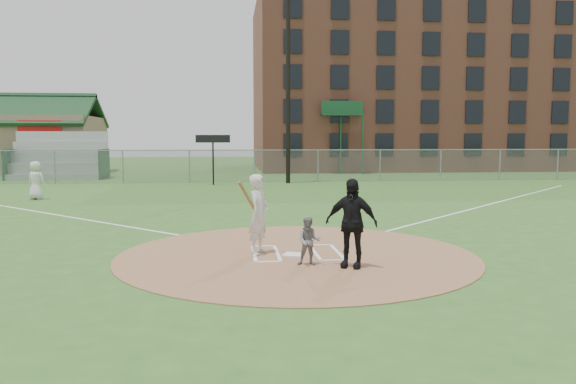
{
  "coord_description": "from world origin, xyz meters",
  "views": [
    {
      "loc": [
        -1.57,
        -12.91,
        2.75
      ],
      "look_at": [
        0.0,
        2.0,
        1.3
      ],
      "focal_mm": 35.0,
      "sensor_mm": 36.0,
      "label": 1
    }
  ],
  "objects": [
    {
      "name": "clubhouse",
      "position": [
        -18.0,
        32.99,
        2.39
      ],
      "size": [
        12.2,
        8.71,
        6.23
      ],
      "color": "gray",
      "rests_on": "ground"
    },
    {
      "name": "catcher",
      "position": [
        0.12,
        -1.15,
        0.54
      ],
      "size": [
        0.57,
        0.48,
        1.05
      ],
      "primitive_type": "imported",
      "rotation": [
        0.0,
        0.0,
        -0.18
      ],
      "color": "gray",
      "rests_on": "dirt_circle"
    },
    {
      "name": "dirt_circle",
      "position": [
        0.0,
        0.0,
        0.01
      ],
      "size": [
        8.4,
        8.4,
        0.02
      ],
      "primitive_type": "cylinder",
      "color": "#996B48",
      "rests_on": "ground"
    },
    {
      "name": "light_pole",
      "position": [
        2.0,
        21.0,
        6.61
      ],
      "size": [
        1.2,
        0.3,
        12.22
      ],
      "color": "black",
      "rests_on": "ground"
    },
    {
      "name": "batter_at_plate",
      "position": [
        -0.88,
        0.17,
        0.97
      ],
      "size": [
        0.87,
        1.06,
        1.88
      ],
      "color": "silver",
      "rests_on": "dirt_circle"
    },
    {
      "name": "brick_warehouse",
      "position": [
        16.0,
        37.96,
        7.5
      ],
      "size": [
        30.0,
        17.17,
        15.0
      ],
      "color": "#9F5644",
      "rests_on": "ground"
    },
    {
      "name": "ground",
      "position": [
        0.0,
        0.0,
        0.0
      ],
      "size": [
        140.0,
        140.0,
        0.0
      ],
      "primitive_type": "plane",
      "color": "#2D5C1F",
      "rests_on": "ground"
    },
    {
      "name": "ondeck_player",
      "position": [
        -10.18,
        13.13,
        0.86
      ],
      "size": [
        0.97,
        0.79,
        1.71
      ],
      "primitive_type": "imported",
      "rotation": [
        0.0,
        0.0,
        2.8
      ],
      "color": "silver",
      "rests_on": "ground"
    },
    {
      "name": "bleachers",
      "position": [
        -13.0,
        26.2,
        1.59
      ],
      "size": [
        6.08,
        3.2,
        3.2
      ],
      "color": "#B7BABF",
      "rests_on": "ground"
    },
    {
      "name": "foul_line_third",
      "position": [
        -9.0,
        9.0,
        0.01
      ],
      "size": [
        17.04,
        17.04,
        0.01
      ],
      "primitive_type": "cube",
      "rotation": [
        0.0,
        0.0,
        0.79
      ],
      "color": "white",
      "rests_on": "ground"
    },
    {
      "name": "batters_boxes",
      "position": [
        0.0,
        0.15,
        0.03
      ],
      "size": [
        2.08,
        1.88,
        0.01
      ],
      "color": "white",
      "rests_on": "dirt_circle"
    },
    {
      "name": "foul_line_first",
      "position": [
        9.0,
        9.0,
        0.01
      ],
      "size": [
        17.04,
        17.04,
        0.01
      ],
      "primitive_type": "cube",
      "rotation": [
        0.0,
        0.0,
        -0.79
      ],
      "color": "white",
      "rests_on": "ground"
    },
    {
      "name": "umpire",
      "position": [
        0.98,
        -1.43,
        0.96
      ],
      "size": [
        1.2,
        0.89,
        1.89
      ],
      "primitive_type": "imported",
      "rotation": [
        0.0,
        0.0,
        -0.45
      ],
      "color": "black",
      "rests_on": "dirt_circle"
    },
    {
      "name": "outfield_fence",
      "position": [
        0.0,
        22.0,
        1.02
      ],
      "size": [
        56.08,
        0.08,
        2.03
      ],
      "color": "slate",
      "rests_on": "ground"
    },
    {
      "name": "scoreboard_sign",
      "position": [
        -2.5,
        20.2,
        2.39
      ],
      "size": [
        2.0,
        0.1,
        2.93
      ],
      "color": "black",
      "rests_on": "ground"
    },
    {
      "name": "home_plate",
      "position": [
        -0.09,
        -0.12,
        0.04
      ],
      "size": [
        0.59,
        0.59,
        0.03
      ],
      "primitive_type": "cube",
      "rotation": [
        0.0,
        0.0,
        -0.38
      ],
      "color": "white",
      "rests_on": "dirt_circle"
    }
  ]
}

